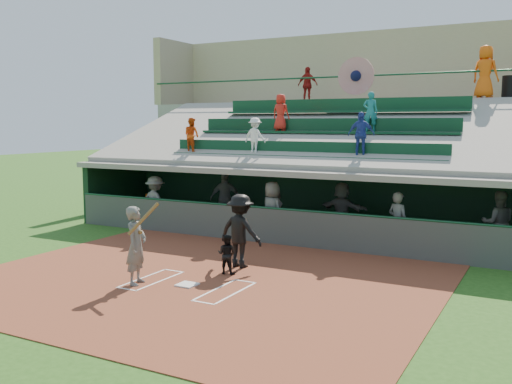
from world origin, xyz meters
The scene contains 22 objects.
ground centered at (0.00, 0.00, 0.00)m, with size 100.00×100.00×0.00m, color #244F16.
dirt_slab centered at (0.00, 0.50, 0.01)m, with size 11.00×9.00×0.02m, color brown.
home_plate centered at (0.00, 0.00, 0.04)m, with size 0.43×0.43×0.03m, color white.
batters_box_chalk centered at (0.00, 0.00, 0.02)m, with size 2.65×1.85×0.01m.
dugout_floor centered at (0.00, 6.75, 0.02)m, with size 16.00×3.50×0.04m, color gray.
concourse_slab centered at (0.00, 13.50, 2.30)m, with size 20.00×3.00×4.60m, color gray.
grandstand centered at (-0.01, 10.51, 2.26)m, with size 20.40×10.40×7.80m.
batter_at_plate centered at (-1.09, -0.45, 0.94)m, with size 0.93×0.80×1.95m.
catcher centered at (0.28, 1.30, 0.51)m, with size 0.48×0.37×0.98m, color black.
home_umpire centered at (0.25, 2.05, 0.97)m, with size 1.22×0.70×1.89m, color black.
dugout_bench centered at (-0.11, 7.90, 0.26)m, with size 14.93×0.45×0.45m, color brown.
white_table centered at (-6.04, 6.42, 0.37)m, with size 0.76×0.57×0.67m, color white.
water_cooler centered at (-6.06, 6.35, 0.89)m, with size 0.37×0.37×0.37m, color orange.
dugout_player_a centered at (-5.05, 5.34, 0.96)m, with size 1.18×0.68×1.83m, color #575954.
dugout_player_b centered at (-3.15, 6.97, 1.00)m, with size 1.13×0.47×1.93m, color #5A5D58.
dugout_player_c centered at (-0.49, 5.38, 0.97)m, with size 0.91×0.59×1.86m, color #50524E.
dugout_player_d centered at (1.29, 6.89, 0.93)m, with size 1.66×0.53×1.79m, color #555752.
dugout_player_e centered at (3.43, 5.57, 0.91)m, with size 0.63×0.42×1.74m, color #595C57.
dugout_player_f centered at (5.99, 6.52, 0.95)m, with size 0.88×0.69×1.81m, color #535550.
trash_bin centered at (5.66, 12.75, 5.03)m, with size 0.57×0.57×0.85m, color black.
concourse_staff_a centered at (-2.55, 13.04, 5.38)m, with size 0.92×0.38×1.57m, color #A51712.
concourse_staff_b centered at (4.85, 12.08, 5.57)m, with size 0.94×0.61×1.93m, color #EC590D.
Camera 1 is at (7.37, -10.51, 3.73)m, focal length 40.00 mm.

